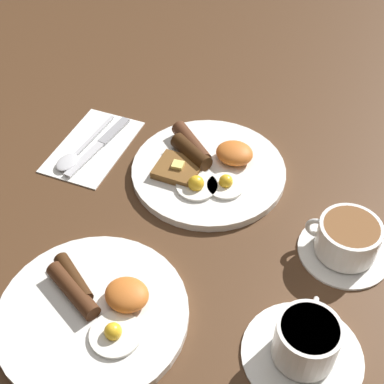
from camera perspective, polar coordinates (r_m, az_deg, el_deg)
The scene contains 8 objects.
ground_plane at distance 0.98m, azimuth 1.77°, elevation 1.95°, with size 3.00×3.00×0.00m, color #4C301C.
breakfast_plate_near at distance 0.97m, azimuth 1.66°, elevation 2.61°, with size 0.28×0.28×0.05m.
breakfast_plate_far at distance 0.79m, azimuth -10.35°, elevation -12.36°, with size 0.28×0.28×0.04m.
teacup_near at distance 0.87m, azimuth 16.17°, elevation -5.00°, with size 0.15×0.15×0.06m.
teacup_far at distance 0.75m, azimuth 11.99°, elevation -15.61°, with size 0.17×0.17×0.07m.
napkin at distance 1.05m, azimuth -10.51°, elevation 4.86°, with size 0.12×0.20×0.01m, color white.
knife at distance 1.05m, azimuth -9.61°, elevation 5.23°, with size 0.03×0.19×0.01m.
spoon at distance 1.03m, azimuth -12.57°, elevation 3.73°, with size 0.04×0.18×0.01m.
Camera 1 is at (-0.26, 0.66, 0.68)m, focal length 50.00 mm.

